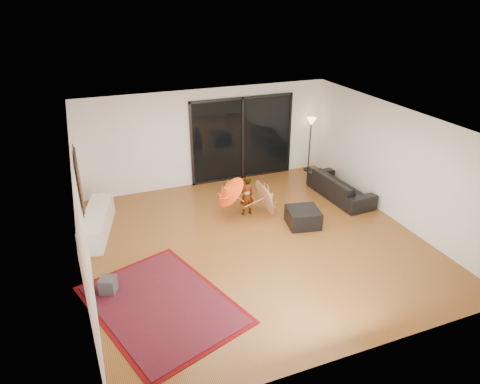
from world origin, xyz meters
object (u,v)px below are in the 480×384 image
sofa (340,187)px  ottoman (303,217)px  child (247,196)px  media_console (97,222)px

sofa → ottoman: bearing=117.1°
sofa → child: size_ratio=2.03×
sofa → ottoman: sofa is taller
media_console → ottoman: (4.55, -1.37, -0.07)m
sofa → media_console: bearing=83.1°
sofa → child: bearing=86.5°
ottoman → sofa: bearing=30.3°
media_console → sofa: (6.20, -0.40, 0.03)m
child → ottoman: bearing=132.9°
ottoman → media_console: bearing=163.2°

